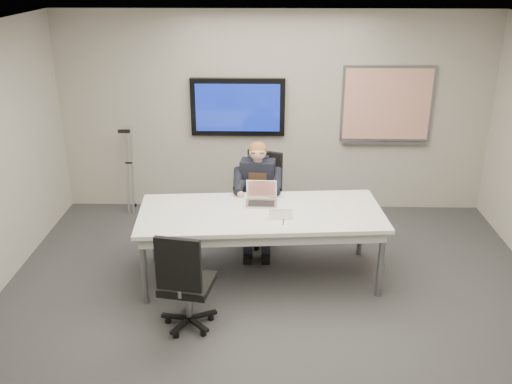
{
  "coord_description": "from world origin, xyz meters",
  "views": [
    {
      "loc": [
        -0.05,
        -4.76,
        3.39
      ],
      "look_at": [
        -0.2,
        1.06,
        1.01
      ],
      "focal_mm": 40.0,
      "sensor_mm": 36.0,
      "label": 1
    }
  ],
  "objects_px": {
    "conference_table": "(261,219)",
    "office_chair_near": "(187,299)",
    "office_chair_far": "(259,214)",
    "laptop": "(261,197)",
    "seated_person": "(257,209)"
  },
  "relations": [
    {
      "from": "office_chair_far",
      "to": "laptop",
      "type": "bearing_deg",
      "value": -66.09
    },
    {
      "from": "laptop",
      "to": "conference_table",
      "type": "bearing_deg",
      "value": -88.45
    },
    {
      "from": "conference_table",
      "to": "office_chair_near",
      "type": "relative_size",
      "value": 2.55
    },
    {
      "from": "conference_table",
      "to": "office_chair_far",
      "type": "distance_m",
      "value": 1.02
    },
    {
      "from": "office_chair_far",
      "to": "office_chair_near",
      "type": "bearing_deg",
      "value": -88.01
    },
    {
      "from": "seated_person",
      "to": "laptop",
      "type": "height_order",
      "value": "seated_person"
    },
    {
      "from": "conference_table",
      "to": "seated_person",
      "type": "bearing_deg",
      "value": 89.84
    },
    {
      "from": "conference_table",
      "to": "office_chair_far",
      "type": "height_order",
      "value": "office_chair_far"
    },
    {
      "from": "office_chair_far",
      "to": "seated_person",
      "type": "relative_size",
      "value": 0.85
    },
    {
      "from": "office_chair_far",
      "to": "office_chair_near",
      "type": "xyz_separation_m",
      "value": [
        -0.67,
        -1.95,
        -0.02
      ]
    },
    {
      "from": "seated_person",
      "to": "office_chair_near",
      "type": "bearing_deg",
      "value": -104.7
    },
    {
      "from": "office_chair_near",
      "to": "laptop",
      "type": "relative_size",
      "value": 3.05
    },
    {
      "from": "office_chair_near",
      "to": "seated_person",
      "type": "bearing_deg",
      "value": -101.0
    },
    {
      "from": "conference_table",
      "to": "laptop",
      "type": "bearing_deg",
      "value": 85.13
    },
    {
      "from": "seated_person",
      "to": "laptop",
      "type": "distance_m",
      "value": 0.56
    }
  ]
}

